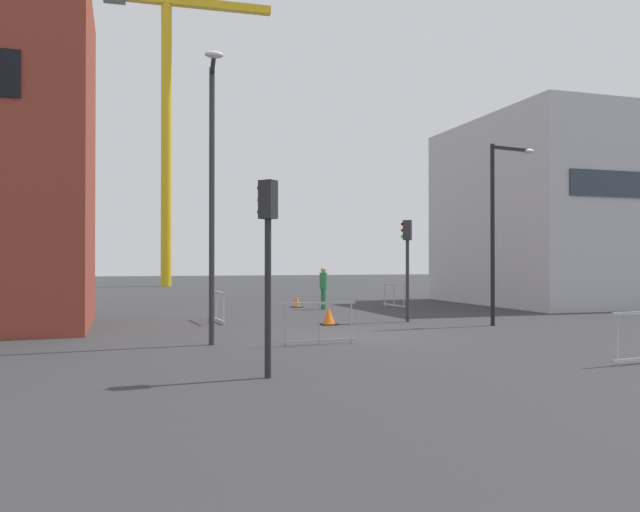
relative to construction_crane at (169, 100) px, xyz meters
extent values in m
plane|color=#333335|center=(2.64, -39.03, -16.05)|extent=(160.00, 160.00, 0.00)
cube|color=#B7B7BC|center=(18.85, -28.85, -11.49)|extent=(12.01, 10.71, 9.12)
cylinder|color=gold|center=(-0.18, 0.01, -3.92)|extent=(0.90, 0.90, 24.25)
cube|color=gold|center=(2.16, -0.09, 8.60)|extent=(13.45, 1.23, 0.70)
cylinder|color=#2D2D30|center=(-1.56, -39.94, -12.53)|extent=(0.14, 0.14, 7.03)
cube|color=#2D2D30|center=(-1.63, -40.64, -9.12)|extent=(0.24, 1.41, 0.10)
ellipsoid|color=silver|center=(-1.70, -41.34, -9.14)|extent=(0.44, 0.24, 0.16)
cylinder|color=black|center=(7.90, -37.82, -13.06)|extent=(0.14, 0.14, 5.98)
cube|color=black|center=(8.68, -37.70, -10.16)|extent=(1.57, 0.34, 0.10)
ellipsoid|color=silver|center=(9.45, -37.57, -10.18)|extent=(0.44, 0.24, 0.16)
cylinder|color=#2D2D30|center=(5.80, -35.75, -14.62)|extent=(0.12, 0.12, 2.86)
cube|color=#2D2D30|center=(5.80, -35.75, -12.84)|extent=(0.37, 0.36, 0.70)
sphere|color=#390605|center=(5.66, -35.65, -12.62)|extent=(0.11, 0.11, 0.11)
sphere|color=#3C2905|center=(5.66, -35.65, -12.84)|extent=(0.11, 0.11, 0.11)
sphere|color=green|center=(5.66, -35.65, -13.06)|extent=(0.11, 0.11, 0.11)
cylinder|color=#232326|center=(-1.20, -44.84, -14.61)|extent=(0.12, 0.12, 2.88)
cube|color=#232326|center=(-1.20, -44.84, -12.82)|extent=(0.37, 0.37, 0.70)
sphere|color=#390605|center=(-1.32, -44.71, -12.60)|extent=(0.11, 0.11, 0.11)
sphere|color=#F2A514|center=(-1.32, -44.71, -12.82)|extent=(0.11, 0.11, 0.11)
sphere|color=#07330F|center=(-1.32, -44.71, -13.04)|extent=(0.11, 0.11, 0.11)
cylinder|color=#2D844C|center=(4.77, -29.12, -15.61)|extent=(0.14, 0.14, 0.89)
cylinder|color=#2D844C|center=(4.79, -29.31, -15.61)|extent=(0.14, 0.14, 0.89)
cylinder|color=#2D844C|center=(4.78, -29.21, -14.79)|extent=(0.34, 0.34, 0.74)
sphere|color=tan|center=(4.78, -29.21, -14.30)|extent=(0.24, 0.24, 0.24)
cube|color=#B2B5BA|center=(-0.59, -33.86, -15.00)|extent=(0.25, 2.29, 0.06)
cube|color=#B2B5BA|center=(-0.59, -33.86, -15.95)|extent=(0.25, 2.29, 0.06)
cylinder|color=#B2B5BA|center=(-0.50, -34.89, -15.52)|extent=(0.04, 0.04, 1.05)
cylinder|color=#B2B5BA|center=(-0.59, -33.86, -15.52)|extent=(0.04, 0.04, 1.05)
cylinder|color=#B2B5BA|center=(-0.67, -32.83, -15.52)|extent=(0.04, 0.04, 1.05)
cylinder|color=#B2B5BA|center=(5.82, -45.63, -15.52)|extent=(0.04, 0.04, 1.05)
cube|color=#9EA0A5|center=(1.03, -40.71, -15.00)|extent=(2.00, 0.22, 0.06)
cube|color=#9EA0A5|center=(1.03, -40.71, -15.95)|extent=(2.00, 0.22, 0.06)
cylinder|color=#9EA0A5|center=(0.14, -40.78, -15.52)|extent=(0.04, 0.04, 1.05)
cylinder|color=#9EA0A5|center=(1.03, -40.71, -15.52)|extent=(0.04, 0.04, 1.05)
cylinder|color=#9EA0A5|center=(1.93, -40.64, -15.52)|extent=(0.04, 0.04, 1.05)
cube|color=#B2B5BA|center=(8.22, -29.12, -15.00)|extent=(0.22, 2.04, 0.06)
cube|color=#B2B5BA|center=(8.22, -29.12, -15.95)|extent=(0.22, 2.04, 0.06)
cylinder|color=#B2B5BA|center=(8.29, -30.04, -15.52)|extent=(0.04, 0.04, 1.05)
cylinder|color=#B2B5BA|center=(8.22, -29.12, -15.52)|extent=(0.04, 0.04, 1.05)
cylinder|color=#B2B5BA|center=(8.15, -28.20, -15.52)|extent=(0.04, 0.04, 1.05)
cube|color=black|center=(2.86, -35.89, -16.03)|extent=(0.58, 0.58, 0.03)
cone|color=orange|center=(2.86, -35.89, -15.75)|extent=(0.45, 0.45, 0.59)
cube|color=black|center=(3.97, -27.68, -16.03)|extent=(0.52, 0.52, 0.03)
cone|color=orange|center=(3.97, -27.68, -15.79)|extent=(0.40, 0.40, 0.52)
camera|label=1|loc=(-3.71, -56.13, -13.95)|focal=35.79mm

